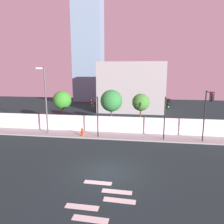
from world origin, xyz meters
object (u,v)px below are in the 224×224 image
roadside_tree_midright (141,102)px  street_lamp_curbside (45,96)px  traffic_light_right (94,109)px  roadside_tree_leftmost (62,100)px  roadside_tree_midleft (111,101)px  traffic_light_left (208,106)px  fire_hydrant (82,132)px  traffic_light_center (167,110)px

roadside_tree_midright → street_lamp_curbside: bearing=-161.8°
traffic_light_right → roadside_tree_leftmost: (-4.95, 4.00, 0.21)m
traffic_light_right → roadside_tree_midleft: roadside_tree_midleft is taller
street_lamp_curbside → roadside_tree_midleft: street_lamp_curbside is taller
traffic_light_left → traffic_light_right: 10.84m
roadside_tree_midright → fire_hydrant: bearing=-151.3°
roadside_tree_leftmost → roadside_tree_midleft: 6.07m
traffic_light_left → roadside_tree_midright: (-6.28, 3.91, -0.39)m
street_lamp_curbside → fire_hydrant: size_ratio=8.55×
street_lamp_curbside → traffic_light_center: bearing=-3.6°
street_lamp_curbside → roadside_tree_midleft: (6.64, 3.31, -0.88)m
traffic_light_center → roadside_tree_midright: traffic_light_center is taller
street_lamp_curbside → traffic_light_right: bearing=-7.2°
fire_hydrant → traffic_light_left: bearing=-2.7°
traffic_light_center → fire_hydrant: (-8.59, 0.76, -2.76)m
roadside_tree_leftmost → street_lamp_curbside: bearing=-99.8°
traffic_light_center → roadside_tree_midright: bearing=121.3°
traffic_light_center → roadside_tree_midleft: size_ratio=0.90×
traffic_light_right → street_lamp_curbside: bearing=172.8°
fire_hydrant → traffic_light_center: bearing=-5.1°
roadside_tree_leftmost → roadside_tree_midright: bearing=0.0°
traffic_light_center → roadside_tree_leftmost: roadside_tree_leftmost is taller
traffic_light_left → roadside_tree_midright: 7.41m
roadside_tree_midright → roadside_tree_leftmost: bearing=180.0°
traffic_light_center → traffic_light_right: (-7.05, 0.10, -0.08)m
traffic_light_right → roadside_tree_leftmost: size_ratio=0.92×
traffic_light_center → roadside_tree_midleft: 7.22m
traffic_light_right → roadside_tree_leftmost: 6.37m
traffic_light_left → street_lamp_curbside: street_lamp_curbside is taller
roadside_tree_midleft → roadside_tree_midright: bearing=0.0°
roadside_tree_midleft → roadside_tree_midright: roadside_tree_midleft is taller
roadside_tree_midleft → roadside_tree_midright: size_ratio=1.09×
street_lamp_curbside → fire_hydrant: bearing=-0.4°
traffic_light_right → roadside_tree_midleft: 4.16m
street_lamp_curbside → roadside_tree_midleft: size_ratio=1.50×
street_lamp_curbside → roadside_tree_leftmost: 3.48m
fire_hydrant → roadside_tree_midright: size_ratio=0.19×
roadside_tree_leftmost → fire_hydrant: bearing=-44.4°
traffic_light_center → fire_hydrant: bearing=174.9°
traffic_light_center → fire_hydrant: size_ratio=5.15×
traffic_light_right → roadside_tree_leftmost: roadside_tree_leftmost is taller
roadside_tree_midleft → roadside_tree_midright: 3.44m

